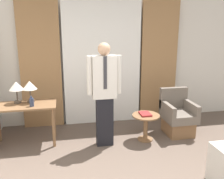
{
  "coord_description": "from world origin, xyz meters",
  "views": [
    {
      "loc": [
        -0.81,
        -2.33,
        2.07
      ],
      "look_at": [
        -0.04,
        1.53,
        1.04
      ],
      "focal_mm": 40.0,
      "sensor_mm": 36.0,
      "label": 1
    }
  ],
  "objects_px": {
    "desk": "(24,111)",
    "person": "(104,91)",
    "bottle_near_edge": "(32,102)",
    "armchair": "(178,117)",
    "book": "(145,114)",
    "side_table": "(146,123)",
    "table_lamp_right": "(30,86)",
    "table_lamp_left": "(16,87)"
  },
  "relations": [
    {
      "from": "person",
      "to": "armchair",
      "type": "relative_size",
      "value": 2.08
    },
    {
      "from": "table_lamp_right",
      "to": "side_table",
      "type": "relative_size",
      "value": 0.77
    },
    {
      "from": "table_lamp_left",
      "to": "bottle_near_edge",
      "type": "height_order",
      "value": "table_lamp_left"
    },
    {
      "from": "book",
      "to": "table_lamp_left",
      "type": "bearing_deg",
      "value": 170.04
    },
    {
      "from": "table_lamp_left",
      "to": "armchair",
      "type": "height_order",
      "value": "table_lamp_left"
    },
    {
      "from": "person",
      "to": "side_table",
      "type": "height_order",
      "value": "person"
    },
    {
      "from": "table_lamp_left",
      "to": "bottle_near_edge",
      "type": "xyz_separation_m",
      "value": [
        0.26,
        -0.24,
        -0.22
      ]
    },
    {
      "from": "desk",
      "to": "side_table",
      "type": "bearing_deg",
      "value": -7.38
    },
    {
      "from": "desk",
      "to": "armchair",
      "type": "relative_size",
      "value": 1.28
    },
    {
      "from": "table_lamp_left",
      "to": "bottle_near_edge",
      "type": "distance_m",
      "value": 0.42
    },
    {
      "from": "desk",
      "to": "armchair",
      "type": "height_order",
      "value": "armchair"
    },
    {
      "from": "desk",
      "to": "side_table",
      "type": "xyz_separation_m",
      "value": [
        2.13,
        -0.28,
        -0.28
      ]
    },
    {
      "from": "desk",
      "to": "book",
      "type": "distance_m",
      "value": 2.14
    },
    {
      "from": "desk",
      "to": "side_table",
      "type": "relative_size",
      "value": 2.21
    },
    {
      "from": "armchair",
      "to": "book",
      "type": "height_order",
      "value": "armchair"
    },
    {
      "from": "desk",
      "to": "table_lamp_left",
      "type": "bearing_deg",
      "value": 131.0
    },
    {
      "from": "table_lamp_left",
      "to": "book",
      "type": "height_order",
      "value": "table_lamp_left"
    },
    {
      "from": "table_lamp_right",
      "to": "armchair",
      "type": "distance_m",
      "value": 2.83
    },
    {
      "from": "desk",
      "to": "table_lamp_left",
      "type": "distance_m",
      "value": 0.44
    },
    {
      "from": "table_lamp_right",
      "to": "side_table",
      "type": "bearing_deg",
      "value": -11.3
    },
    {
      "from": "desk",
      "to": "bottle_near_edge",
      "type": "bearing_deg",
      "value": -36.66
    },
    {
      "from": "desk",
      "to": "person",
      "type": "height_order",
      "value": "person"
    },
    {
      "from": "table_lamp_right",
      "to": "bottle_near_edge",
      "type": "distance_m",
      "value": 0.33
    },
    {
      "from": "desk",
      "to": "person",
      "type": "xyz_separation_m",
      "value": [
        1.37,
        -0.31,
        0.38
      ]
    },
    {
      "from": "armchair",
      "to": "person",
      "type": "bearing_deg",
      "value": -172.13
    },
    {
      "from": "bottle_near_edge",
      "to": "side_table",
      "type": "xyz_separation_m",
      "value": [
        1.98,
        -0.16,
        -0.47
      ]
    },
    {
      "from": "table_lamp_left",
      "to": "bottle_near_edge",
      "type": "relative_size",
      "value": 2.16
    },
    {
      "from": "bottle_near_edge",
      "to": "armchair",
      "type": "bearing_deg",
      "value": 0.16
    },
    {
      "from": "book",
      "to": "bottle_near_edge",
      "type": "bearing_deg",
      "value": 175.64
    },
    {
      "from": "table_lamp_right",
      "to": "bottle_near_edge",
      "type": "relative_size",
      "value": 2.16
    },
    {
      "from": "bottle_near_edge",
      "to": "side_table",
      "type": "bearing_deg",
      "value": -4.68
    },
    {
      "from": "person",
      "to": "bottle_near_edge",
      "type": "bearing_deg",
      "value": 170.82
    },
    {
      "from": "desk",
      "to": "bottle_near_edge",
      "type": "xyz_separation_m",
      "value": [
        0.15,
        -0.11,
        0.19
      ]
    },
    {
      "from": "desk",
      "to": "armchair",
      "type": "xyz_separation_m",
      "value": [
        2.84,
        -0.11,
        -0.28
      ]
    },
    {
      "from": "person",
      "to": "side_table",
      "type": "relative_size",
      "value": 3.59
    },
    {
      "from": "bottle_near_edge",
      "to": "person",
      "type": "height_order",
      "value": "person"
    },
    {
      "from": "armchair",
      "to": "side_table",
      "type": "height_order",
      "value": "armchair"
    },
    {
      "from": "person",
      "to": "book",
      "type": "height_order",
      "value": "person"
    },
    {
      "from": "table_lamp_left",
      "to": "armchair",
      "type": "distance_m",
      "value": 3.04
    },
    {
      "from": "table_lamp_left",
      "to": "book",
      "type": "xyz_separation_m",
      "value": [
        2.23,
        -0.39,
        -0.52
      ]
    },
    {
      "from": "table_lamp_left",
      "to": "table_lamp_right",
      "type": "bearing_deg",
      "value": 0.0
    },
    {
      "from": "book",
      "to": "desk",
      "type": "bearing_deg",
      "value": 172.9
    }
  ]
}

